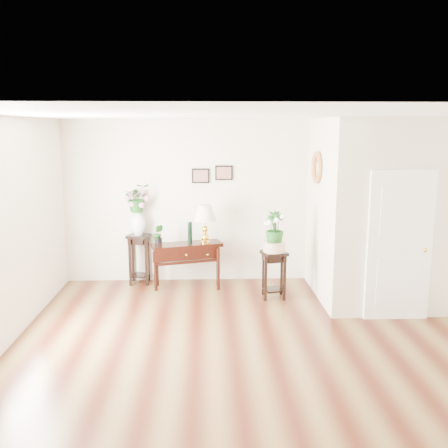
{
  "coord_description": "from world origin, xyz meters",
  "views": [
    {
      "loc": [
        -0.57,
        -5.82,
        2.64
      ],
      "look_at": [
        -0.3,
        1.3,
        1.28
      ],
      "focal_mm": 40.0,
      "sensor_mm": 36.0,
      "label": 1
    }
  ],
  "objects_px": {
    "table_lamp": "(205,222)",
    "plant_stand_b": "(274,275)",
    "plant_stand_a": "(139,259)",
    "console_table": "(187,266)"
  },
  "relations": [
    {
      "from": "table_lamp",
      "to": "plant_stand_a",
      "type": "height_order",
      "value": "table_lamp"
    },
    {
      "from": "table_lamp",
      "to": "plant_stand_a",
      "type": "relative_size",
      "value": 0.76
    },
    {
      "from": "plant_stand_a",
      "to": "table_lamp",
      "type": "bearing_deg",
      "value": -14.66
    },
    {
      "from": "table_lamp",
      "to": "plant_stand_b",
      "type": "xyz_separation_m",
      "value": [
        1.08,
        -0.54,
        -0.74
      ]
    },
    {
      "from": "table_lamp",
      "to": "plant_stand_b",
      "type": "relative_size",
      "value": 0.87
    },
    {
      "from": "console_table",
      "to": "plant_stand_b",
      "type": "relative_size",
      "value": 1.54
    },
    {
      "from": "console_table",
      "to": "table_lamp",
      "type": "xyz_separation_m",
      "value": [
        0.31,
        0.0,
        0.74
      ]
    },
    {
      "from": "console_table",
      "to": "plant_stand_a",
      "type": "height_order",
      "value": "plant_stand_a"
    },
    {
      "from": "table_lamp",
      "to": "plant_stand_b",
      "type": "height_order",
      "value": "table_lamp"
    },
    {
      "from": "plant_stand_a",
      "to": "plant_stand_b",
      "type": "xyz_separation_m",
      "value": [
        2.22,
        -0.84,
        -0.05
      ]
    }
  ]
}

